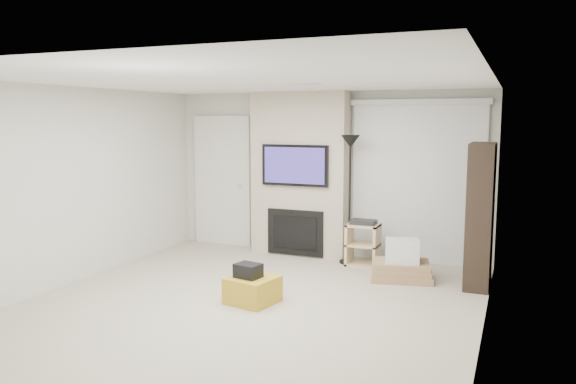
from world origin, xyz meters
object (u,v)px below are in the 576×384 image
at_px(ottoman, 253,290).
at_px(bookshelf, 480,215).
at_px(av_stand, 363,241).
at_px(box_stack, 402,264).
at_px(floor_lamp, 350,163).

bearing_deg(ottoman, bookshelf, 36.10).
height_order(ottoman, av_stand, av_stand).
xyz_separation_m(ottoman, av_stand, (0.74, 2.10, 0.20)).
distance_m(ottoman, box_stack, 2.12).
height_order(ottoman, bookshelf, bookshelf).
bearing_deg(av_stand, box_stack, -37.61).
bearing_deg(av_stand, floor_lamp, 168.93).
xyz_separation_m(ottoman, box_stack, (1.40, 1.60, 0.05)).
relative_size(ottoman, bookshelf, 0.28).
distance_m(box_stack, bookshelf, 1.18).
xyz_separation_m(floor_lamp, av_stand, (0.22, -0.04, -1.12)).
height_order(av_stand, bookshelf, bookshelf).
bearing_deg(floor_lamp, av_stand, -11.07).
relative_size(floor_lamp, av_stand, 2.82).
relative_size(floor_lamp, bookshelf, 1.04).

